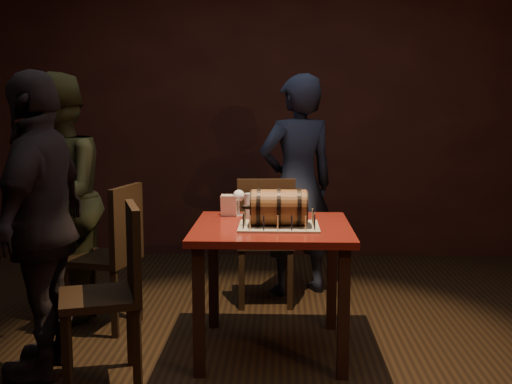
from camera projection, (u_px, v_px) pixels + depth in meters
room_shell at (258, 112)px, 3.49m from camera, size 5.04×5.04×2.80m
pub_table at (272, 244)px, 3.70m from camera, size 0.90×0.90×0.75m
cake_board at (279, 226)px, 3.62m from camera, size 0.45×0.35×0.01m
barrel_cake at (279, 207)px, 3.60m from camera, size 0.37×0.22×0.22m
birthday_candles at (279, 218)px, 3.61m from camera, size 0.40×0.30×0.09m
wine_glass_left at (239, 197)px, 3.98m from camera, size 0.07×0.07×0.16m
wine_glass_mid at (259, 197)px, 3.97m from camera, size 0.07×0.07×0.16m
wine_glass_right at (292, 198)px, 3.94m from camera, size 0.07×0.07×0.16m
pint_of_ale at (250, 206)px, 3.91m from camera, size 0.07×0.07×0.15m
menu_card at (229, 206)px, 3.96m from camera, size 0.10×0.05×0.13m
chair_back at (266, 234)px, 4.54m from camera, size 0.42×0.42×0.93m
chair_left_rear at (113, 249)px, 4.10m from camera, size 0.48×0.48×0.93m
chair_left_front at (115, 283)px, 3.31m from camera, size 0.50×0.50×0.93m
person_back at (297, 185)px, 4.82m from camera, size 0.71×0.61×1.66m
person_left_rear at (55, 199)px, 4.21m from camera, size 0.76×0.90×1.64m
person_left_front at (42, 225)px, 3.38m from camera, size 0.44×0.97×1.62m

